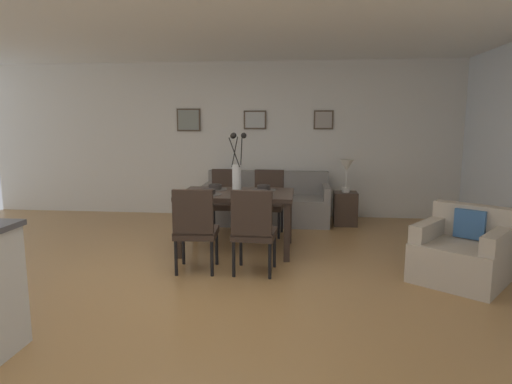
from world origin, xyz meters
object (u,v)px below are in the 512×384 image
at_px(dining_chair_near_left, 195,226).
at_px(table_lamp, 346,168).
at_px(dining_table, 237,199).
at_px(framed_picture_center, 255,120).
at_px(dining_chair_far_right, 268,199).
at_px(framed_picture_left, 189,120).
at_px(sofa, 266,205).
at_px(bowl_far_left, 260,192).
at_px(armchair, 462,253).
at_px(framed_picture_right, 324,120).
at_px(bowl_near_right, 215,186).
at_px(centerpiece_vase, 237,170).
at_px(bowl_near_left, 208,191).
at_px(bowl_far_right, 264,187).
at_px(side_table, 345,209).
at_px(dining_chair_near_right, 226,198).
at_px(dining_chair_far_left, 253,227).

relative_size(dining_chair_near_left, table_lamp, 1.80).
relative_size(dining_table, framed_picture_center, 3.69).
distance_m(dining_chair_far_right, framed_picture_left, 2.23).
relative_size(dining_chair_far_right, sofa, 0.46).
xyz_separation_m(bowl_far_left, armchair, (2.12, -0.62, -0.49)).
xyz_separation_m(dining_chair_far_right, framed_picture_right, (0.82, 1.25, 1.13)).
bearing_deg(table_lamp, bowl_near_right, -143.26).
xyz_separation_m(dining_chair_near_left, centerpiece_vase, (0.32, 0.87, 0.51)).
bearing_deg(framed_picture_center, bowl_near_right, -99.35).
bearing_deg(bowl_near_left, bowl_far_right, 33.15).
relative_size(side_table, framed_picture_left, 1.27).
bearing_deg(bowl_far_right, bowl_near_left, -146.85).
height_order(dining_chair_far_right, framed_picture_center, framed_picture_center).
bearing_deg(bowl_near_right, dining_table, -33.15).
xyz_separation_m(dining_chair_near_right, centerpiece_vase, (0.30, -0.88, 0.51)).
bearing_deg(bowl_near_right, sofa, 68.90).
relative_size(dining_chair_near_left, armchair, 0.82).
relative_size(bowl_near_right, framed_picture_right, 0.53).
bearing_deg(bowl_near_left, framed_picture_center, 82.28).
xyz_separation_m(dining_table, table_lamp, (1.49, 1.55, 0.24)).
distance_m(dining_chair_near_left, framed_picture_left, 3.30).
distance_m(framed_picture_center, framed_picture_right, 1.14).
xyz_separation_m(dining_chair_far_right, side_table, (1.16, 0.68, -0.25)).
height_order(dining_table, bowl_near_left, bowl_near_left).
bearing_deg(framed_picture_right, side_table, -58.95).
distance_m(bowl_near_right, framed_picture_right, 2.55).
xyz_separation_m(bowl_near_left, bowl_far_right, (0.63, 0.41, 0.00)).
bearing_deg(bowl_near_left, centerpiece_vase, 33.24).
bearing_deg(table_lamp, framed_picture_right, 121.05).
height_order(bowl_near_left, bowl_far_left, same).
bearing_deg(dining_chair_near_left, sofa, 77.51).
height_order(dining_chair_far_left, armchair, dining_chair_far_left).
distance_m(side_table, framed_picture_center, 2.10).
xyz_separation_m(dining_chair_near_left, dining_chair_far_left, (0.62, 0.00, 0.00)).
height_order(dining_table, bowl_far_right, bowl_far_right).
distance_m(dining_chair_far_left, framed_picture_center, 3.21).
height_order(table_lamp, framed_picture_center, framed_picture_center).
relative_size(bowl_far_left, table_lamp, 0.33).
distance_m(dining_chair_near_right, armchair, 3.23).
height_order(bowl_near_left, framed_picture_center, framed_picture_center).
distance_m(bowl_near_left, bowl_near_right, 0.41).
relative_size(dining_chair_near_right, bowl_far_left, 5.41).
height_order(dining_chair_far_right, bowl_near_right, dining_chair_far_right).
xyz_separation_m(side_table, framed_picture_right, (-0.34, 0.57, 1.38)).
relative_size(dining_chair_near_right, table_lamp, 1.80).
bearing_deg(sofa, centerpiece_vase, -98.23).
relative_size(dining_chair_far_right, bowl_near_left, 5.41).
bearing_deg(sofa, dining_chair_far_left, -88.47).
distance_m(centerpiece_vase, framed_picture_left, 2.48).
height_order(dining_chair_far_left, table_lamp, table_lamp).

